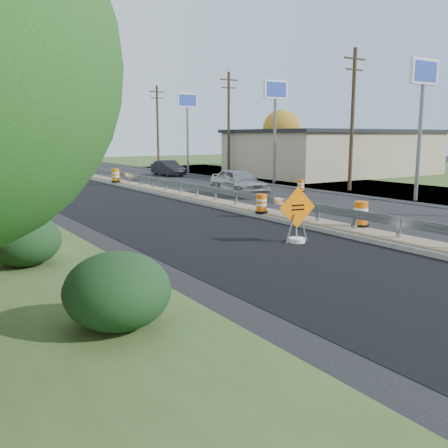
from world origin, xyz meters
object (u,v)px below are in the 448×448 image
car_dark_mid (168,168)px  car_silver (239,182)px  barrel_median_near (361,214)px  barrel_median_far (116,176)px  barrel_shoulder_near (301,186)px  caution_sign (297,229)px  barrel_shoulder_mid (239,177)px  barrel_median_mid (261,204)px

car_dark_mid → car_silver: bearing=-102.7°
car_silver → barrel_median_near: bearing=-98.8°
barrel_median_far → barrel_shoulder_near: bearing=-52.3°
caution_sign → barrel_shoulder_near: (10.93, 12.07, -0.11)m
caution_sign → car_dark_mid: caution_sign is taller
caution_sign → car_silver: caution_sign is taller
caution_sign → barrel_median_near: 3.38m
barrel_shoulder_mid → barrel_median_mid: bearing=-121.3°
car_silver → car_dark_mid: bearing=83.6°
barrel_median_mid → barrel_shoulder_near: (8.66, 7.04, -0.25)m
barrel_median_far → car_silver: size_ratio=0.20×
barrel_median_far → barrel_shoulder_near: size_ratio=1.24×
barrel_median_near → barrel_median_far: size_ratio=0.97×
barrel_median_mid → car_silver: (4.18, 7.83, 0.21)m
caution_sign → barrel_median_near: bearing=11.8°
barrel_shoulder_mid → car_dark_mid: car_dark_mid is taller
barrel_shoulder_mid → car_silver: car_silver is taller
car_dark_mid → barrel_median_far: bearing=-142.8°
barrel_median_near → barrel_shoulder_mid: size_ratio=1.00×
car_dark_mid → barrel_median_mid: bearing=-108.5°
barrel_median_mid → barrel_shoulder_mid: (8.94, 14.67, -0.17)m
barrel_median_mid → barrel_shoulder_mid: 17.18m
caution_sign → barrel_shoulder_mid: caution_sign is taller
car_silver → car_dark_mid: 16.69m
barrel_median_near → car_dark_mid: size_ratio=0.22×
barrel_shoulder_near → car_silver: bearing=170.0°
barrel_shoulder_mid → car_silver: bearing=-124.8°
barrel_median_far → car_dark_mid: 9.50m
caution_sign → barrel_shoulder_mid: 22.67m
barrel_median_mid → barrel_median_near: bearing=-77.4°
barrel_median_near → barrel_shoulder_mid: 21.09m
barrel_median_near → barrel_shoulder_near: 14.13m
barrel_shoulder_mid → car_silver: 8.35m
barrel_median_far → car_dark_mid: bearing=38.7°
barrel_median_near → barrel_shoulder_mid: (7.84, 19.58, -0.23)m
barrel_median_far → barrel_shoulder_near: barrel_median_far is taller
barrel_median_near → barrel_shoulder_mid: barrel_median_near is taller
barrel_shoulder_near → car_silver: size_ratio=0.16×
barrel_shoulder_near → car_dark_mid: 17.21m
car_silver → car_dark_mid: car_silver is taller
barrel_median_near → barrel_median_mid: 5.02m
barrel_shoulder_mid → barrel_median_far: bearing=158.2°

